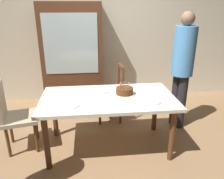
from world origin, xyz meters
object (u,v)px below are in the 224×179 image
(chair_spindle_back, at_px, (110,94))
(dining_table, at_px, (108,103))
(birthday_cake, at_px, (125,91))
(plate_near_celebrant, at_px, (70,105))
(plate_far_side, at_px, (100,91))
(plate_near_guest, at_px, (152,101))
(person_guest, at_px, (182,65))
(china_cabinet, at_px, (72,56))
(chair_upholstered, at_px, (12,113))

(chair_spindle_back, bearing_deg, dining_table, -98.04)
(dining_table, bearing_deg, birthday_cake, 15.08)
(dining_table, xyz_separation_m, plate_near_celebrant, (-0.47, -0.21, 0.09))
(dining_table, distance_m, plate_far_side, 0.24)
(birthday_cake, height_order, plate_near_guest, birthday_cake)
(birthday_cake, xyz_separation_m, plate_far_side, (-0.31, 0.15, -0.04))
(person_guest, bearing_deg, chair_spindle_back, 163.34)
(plate_near_guest, bearing_deg, plate_far_side, 144.97)
(chair_spindle_back, bearing_deg, china_cabinet, 129.38)
(birthday_cake, xyz_separation_m, plate_near_guest, (0.29, -0.27, -0.04))
(birthday_cake, relative_size, china_cabinet, 0.15)
(chair_upholstered, relative_size, china_cabinet, 0.50)
(china_cabinet, bearing_deg, person_guest, -32.85)
(chair_spindle_back, bearing_deg, person_guest, -16.66)
(person_guest, bearing_deg, plate_far_side, -168.02)
(chair_spindle_back, bearing_deg, plate_far_side, -108.78)
(plate_far_side, distance_m, chair_spindle_back, 0.67)
(birthday_cake, bearing_deg, plate_near_celebrant, -158.72)
(plate_near_celebrant, height_order, person_guest, person_guest)
(plate_near_celebrant, xyz_separation_m, plate_near_guest, (0.98, 0.00, 0.00))
(birthday_cake, relative_size, person_guest, 0.16)
(dining_table, relative_size, person_guest, 0.96)
(plate_near_celebrant, bearing_deg, birthday_cake, 21.28)
(dining_table, relative_size, plate_far_side, 7.74)
(chair_upholstered, distance_m, person_guest, 2.47)
(birthday_cake, bearing_deg, person_guest, 23.81)
(plate_near_guest, bearing_deg, dining_table, 157.76)
(plate_near_guest, height_order, china_cabinet, china_cabinet)
(plate_far_side, xyz_separation_m, china_cabinet, (-0.44, 1.35, 0.20))
(plate_far_side, height_order, chair_upholstered, chair_upholstered)
(dining_table, height_order, chair_spindle_back, chair_spindle_back)
(birthday_cake, distance_m, chair_spindle_back, 0.80)
(dining_table, height_order, chair_upholstered, chair_upholstered)
(china_cabinet, bearing_deg, chair_spindle_back, -50.62)
(plate_near_celebrant, height_order, plate_far_side, same)
(dining_table, relative_size, chair_upholstered, 1.79)
(chair_spindle_back, xyz_separation_m, china_cabinet, (-0.63, 0.77, 0.49))
(plate_far_side, height_order, plate_near_guest, same)
(person_guest, bearing_deg, plate_near_guest, -133.50)
(chair_spindle_back, relative_size, chair_upholstered, 1.00)
(plate_far_side, bearing_deg, plate_near_celebrant, -132.52)
(plate_near_guest, bearing_deg, chair_spindle_back, 111.90)
(chair_spindle_back, bearing_deg, plate_near_guest, -68.10)
(birthday_cake, bearing_deg, plate_far_side, 154.06)
(dining_table, height_order, plate_far_side, plate_far_side)
(plate_far_side, xyz_separation_m, plate_near_guest, (0.60, -0.42, 0.00))
(chair_upholstered, distance_m, china_cabinet, 1.68)
(china_cabinet, bearing_deg, chair_upholstered, -116.12)
(plate_near_guest, height_order, chair_upholstered, chair_upholstered)
(birthday_cake, xyz_separation_m, china_cabinet, (-0.74, 1.50, 0.17))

